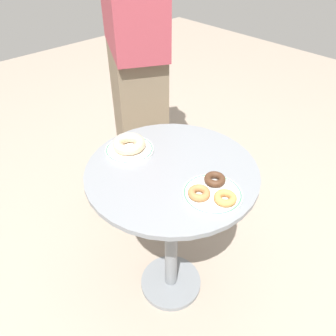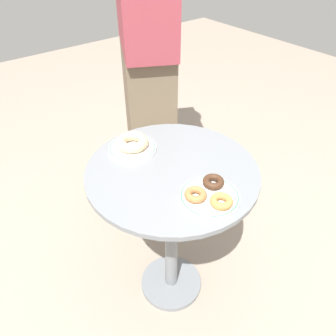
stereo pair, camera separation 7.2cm
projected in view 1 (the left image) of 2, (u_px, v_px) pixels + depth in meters
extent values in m
cube|color=gray|center=(171.00, 284.00, 1.59)|extent=(7.00, 7.00, 0.02)
cylinder|color=slate|center=(172.00, 171.00, 1.15)|extent=(0.61, 0.61, 0.02)
cylinder|color=slate|center=(171.00, 235.00, 1.36)|extent=(0.06, 0.06, 0.67)
cylinder|color=slate|center=(171.00, 282.00, 1.57)|extent=(0.29, 0.29, 0.03)
cylinder|color=white|center=(130.00, 150.00, 1.22)|extent=(0.18, 0.18, 0.01)
torus|color=#4C9E66|center=(129.00, 149.00, 1.22)|extent=(0.18, 0.18, 0.01)
cylinder|color=white|center=(213.00, 194.00, 1.03)|extent=(0.19, 0.19, 0.01)
torus|color=#4C9E66|center=(213.00, 193.00, 1.03)|extent=(0.18, 0.18, 0.01)
torus|color=#E0B789|center=(129.00, 144.00, 1.21)|extent=(0.13, 0.13, 0.04)
torus|color=#BC7F42|center=(226.00, 197.00, 0.99)|extent=(0.09, 0.09, 0.02)
torus|color=#422819|center=(215.00, 179.00, 1.06)|extent=(0.08, 0.08, 0.02)
torus|color=#A36B3D|center=(199.00, 193.00, 1.01)|extent=(0.07, 0.07, 0.02)
cube|color=brown|center=(140.00, 135.00, 1.77)|extent=(0.44, 0.37, 0.92)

